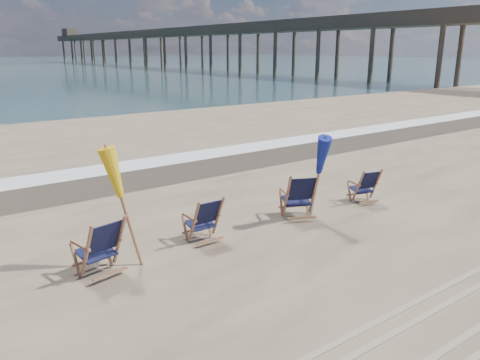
{
  "coord_description": "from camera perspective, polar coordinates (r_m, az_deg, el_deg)",
  "views": [
    {
      "loc": [
        -5.74,
        -5.67,
        3.64
      ],
      "look_at": [
        0.0,
        2.2,
        0.9
      ],
      "focal_mm": 35.0,
      "sensor_mm": 36.0,
      "label": 1
    }
  ],
  "objects": [
    {
      "name": "beach_chair_0",
      "position": [
        8.11,
        -14.45,
        -7.36
      ],
      "size": [
        0.81,
        0.88,
        1.06
      ],
      "primitive_type": null,
      "rotation": [
        0.0,
        0.0,
        3.33
      ],
      "color": "black",
      "rests_on": "ground"
    },
    {
      "name": "surf_foam",
      "position": [
        15.53,
        -13.38,
        1.73
      ],
      "size": [
        200.0,
        1.4,
        0.01
      ],
      "primitive_type": "cube",
      "color": "silver",
      "rests_on": "ground"
    },
    {
      "name": "fishing_pier",
      "position": [
        90.89,
        -7.63,
        16.2
      ],
      "size": [
        4.4,
        140.0,
        9.3
      ],
      "primitive_type": null,
      "color": "#4B4137",
      "rests_on": "ground"
    },
    {
      "name": "beach_chair_2",
      "position": [
        10.33,
        8.99,
        -1.93
      ],
      "size": [
        0.96,
        1.0,
        1.09
      ],
      "primitive_type": null,
      "rotation": [
        0.0,
        0.0,
        2.71
      ],
      "color": "black",
      "rests_on": "ground"
    },
    {
      "name": "tire_tracks",
      "position": [
        7.37,
        24.48,
        -15.36
      ],
      "size": [
        80.0,
        1.3,
        0.01
      ],
      "primitive_type": null,
      "color": "gray",
      "rests_on": "ground"
    },
    {
      "name": "umbrella_blue",
      "position": [
        10.01,
        9.5,
        3.16
      ],
      "size": [
        0.3,
        0.3,
        2.02
      ],
      "color": "#A5A5AD",
      "rests_on": "ground"
    },
    {
      "name": "umbrella_yellow",
      "position": [
        7.94,
        -14.0,
        0.35
      ],
      "size": [
        0.3,
        0.3,
        2.12
      ],
      "color": "#A06847",
      "rests_on": "ground"
    },
    {
      "name": "wet_sand_strip",
      "position": [
        14.2,
        -11.0,
        0.57
      ],
      "size": [
        200.0,
        2.6,
        0.0
      ],
      "primitive_type": "cube",
      "color": "#42362A",
      "rests_on": "ground"
    },
    {
      "name": "beach_chair_3",
      "position": [
        11.81,
        16.25,
        -0.61
      ],
      "size": [
        0.73,
        0.78,
        0.9
      ],
      "primitive_type": null,
      "rotation": [
        0.0,
        0.0,
        2.88
      ],
      "color": "black",
      "rests_on": "ground"
    },
    {
      "name": "beach_chair_1",
      "position": [
        9.13,
        -2.65,
        -4.57
      ],
      "size": [
        0.62,
        0.69,
        0.96
      ],
      "primitive_type": null,
      "rotation": [
        0.0,
        0.0,
        3.13
      ],
      "color": "black",
      "rests_on": "ground"
    }
  ]
}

